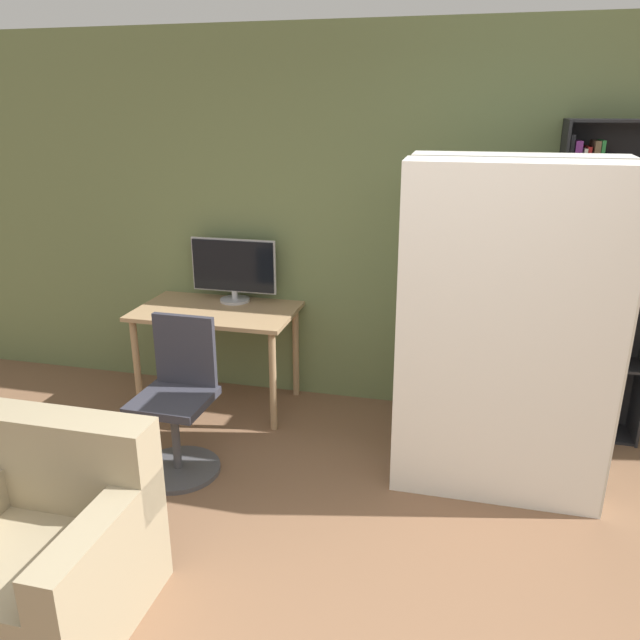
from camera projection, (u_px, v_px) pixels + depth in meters
name	position (u px, v px, depth m)	size (l,w,h in m)	color
wall_back	(426.00, 228.00, 4.37)	(8.00, 0.06, 2.70)	#6B7A4C
desk	(217.00, 322.00, 4.58)	(1.16, 0.70, 0.76)	tan
monitor	(234.00, 269.00, 4.65)	(0.66, 0.22, 0.48)	#B7B7BC
office_chair	(178.00, 410.00, 3.81)	(0.52, 0.52, 0.96)	#4C4C51
bookshelf	(585.00, 297.00, 4.10)	(0.68, 0.32, 2.09)	black
mattress_near	(508.00, 342.00, 3.35)	(1.17, 0.32, 1.91)	silver
mattress_far	(505.00, 318.00, 3.74)	(1.17, 0.30, 1.91)	silver
armchair	(43.00, 550.00, 2.72)	(0.85, 0.80, 0.85)	gray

